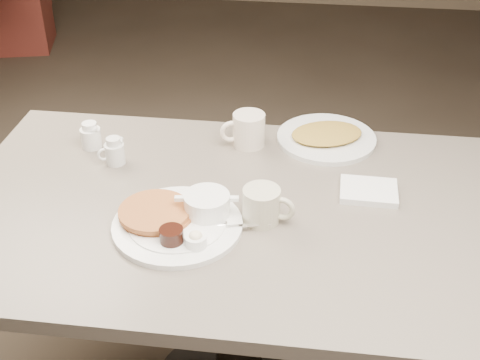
# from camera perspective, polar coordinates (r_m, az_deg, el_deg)

# --- Properties ---
(diner_table) EXTENTS (1.50, 0.90, 0.75)m
(diner_table) POSITION_cam_1_polar(r_m,az_deg,el_deg) (1.74, -0.09, -6.95)
(diner_table) COLOR slate
(diner_table) RESTS_ON ground
(main_plate) EXTENTS (0.41, 0.36, 0.07)m
(main_plate) POSITION_cam_1_polar(r_m,az_deg,el_deg) (1.57, -5.38, -3.40)
(main_plate) COLOR white
(main_plate) RESTS_ON diner_table
(coffee_mug_near) EXTENTS (0.14, 0.11, 0.09)m
(coffee_mug_near) POSITION_cam_1_polar(r_m,az_deg,el_deg) (1.57, 2.06, -2.24)
(coffee_mug_near) COLOR beige
(coffee_mug_near) RESTS_ON diner_table
(napkin) EXTENTS (0.15, 0.12, 0.02)m
(napkin) POSITION_cam_1_polar(r_m,az_deg,el_deg) (1.72, 11.43, -0.98)
(napkin) COLOR white
(napkin) RESTS_ON diner_table
(coffee_mug_far) EXTENTS (0.15, 0.12, 0.10)m
(coffee_mug_far) POSITION_cam_1_polar(r_m,az_deg,el_deg) (1.88, 0.68, 4.51)
(coffee_mug_far) COLOR #F3E3D0
(coffee_mug_far) RESTS_ON diner_table
(creamer_left) EXTENTS (0.08, 0.07, 0.08)m
(creamer_left) POSITION_cam_1_polar(r_m,az_deg,el_deg) (1.83, -11.18, 2.50)
(creamer_left) COLOR white
(creamer_left) RESTS_ON diner_table
(creamer_right) EXTENTS (0.08, 0.08, 0.08)m
(creamer_right) POSITION_cam_1_polar(r_m,az_deg,el_deg) (1.93, -13.21, 3.86)
(creamer_right) COLOR white
(creamer_right) RESTS_ON diner_table
(hash_plate) EXTENTS (0.39, 0.39, 0.04)m
(hash_plate) POSITION_cam_1_polar(r_m,az_deg,el_deg) (1.94, 7.74, 3.85)
(hash_plate) COLOR silver
(hash_plate) RESTS_ON diner_table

